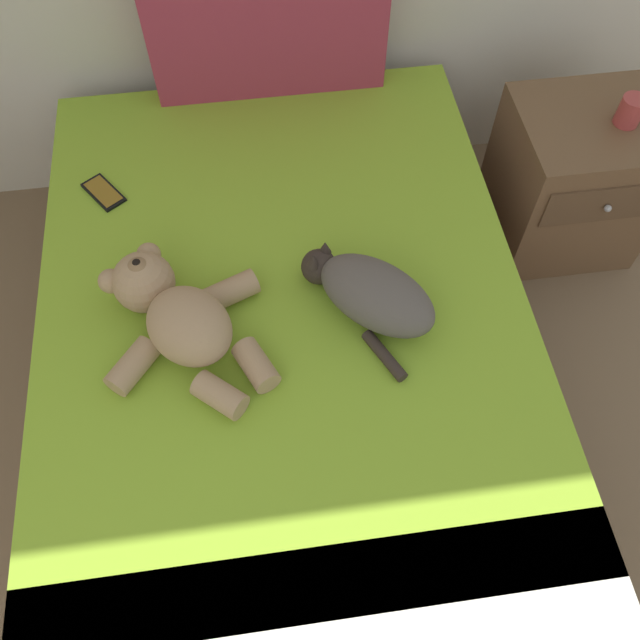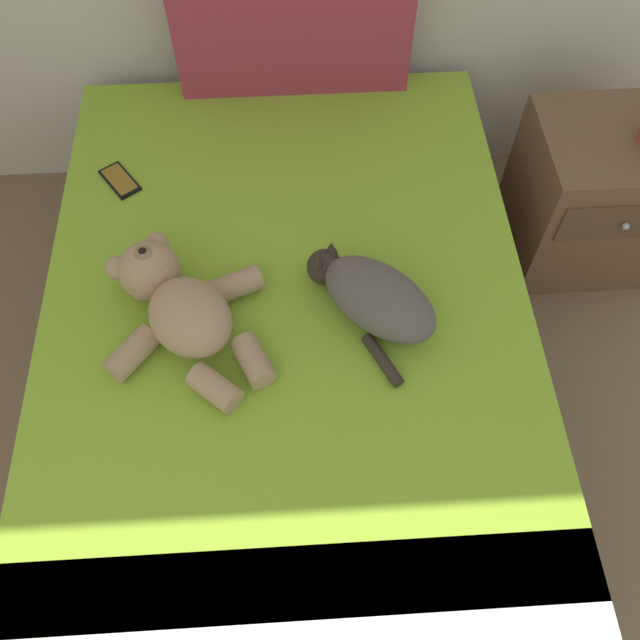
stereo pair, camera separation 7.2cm
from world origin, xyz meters
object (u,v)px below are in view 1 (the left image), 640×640
at_px(nightstand, 571,180).
at_px(mug, 631,111).
at_px(cat, 371,293).
at_px(patterned_cushion, 267,16).
at_px(cell_phone, 103,192).
at_px(teddy_bear, 176,315).
at_px(bed, 287,349).

bearing_deg(nightstand, mug, -14.89).
bearing_deg(cat, patterned_cushion, 100.31).
height_order(cat, cell_phone, cat).
relative_size(cell_phone, mug, 1.35).
distance_m(patterned_cushion, mug, 1.19).
bearing_deg(teddy_bear, bed, 9.91).
bearing_deg(bed, patterned_cushion, 86.24).
relative_size(cat, teddy_bear, 0.79).
relative_size(bed, patterned_cushion, 2.55).
bearing_deg(cat, mug, 30.79).
xyz_separation_m(bed, mug, (1.17, 0.51, 0.35)).
relative_size(bed, nightstand, 3.54).
height_order(patterned_cushion, nightstand, patterned_cushion).
xyz_separation_m(teddy_bear, nightstand, (1.37, 0.58, -0.30)).
bearing_deg(teddy_bear, mug, 21.18).
bearing_deg(cell_phone, cat, -35.50).
bearing_deg(patterned_cushion, mug, -19.36).
distance_m(teddy_bear, mug, 1.56).
xyz_separation_m(patterned_cushion, nightstand, (1.03, -0.37, -0.50)).
bearing_deg(nightstand, teddy_bear, -156.84).
height_order(bed, cell_phone, cell_phone).
xyz_separation_m(patterned_cushion, teddy_bear, (-0.34, -0.95, -0.19)).
distance_m(patterned_cushion, nightstand, 1.20).
xyz_separation_m(teddy_bear, cell_phone, (-0.22, 0.53, -0.07)).
bearing_deg(nightstand, cell_phone, -177.94).
height_order(patterned_cushion, cell_phone, patterned_cushion).
height_order(teddy_bear, mug, teddy_bear).
distance_m(teddy_bear, nightstand, 1.52).
distance_m(patterned_cushion, teddy_bear, 1.03).
relative_size(patterned_cushion, mug, 6.38).
relative_size(patterned_cushion, nightstand, 1.39).
xyz_separation_m(nightstand, mug, (0.08, -0.02, 0.32)).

